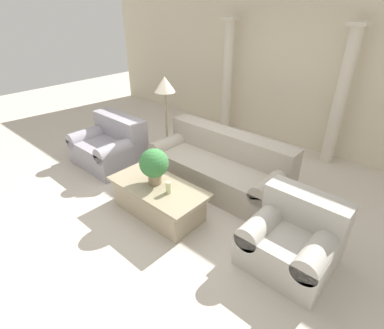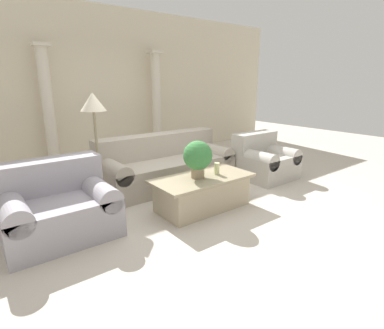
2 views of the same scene
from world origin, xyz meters
name	(u,v)px [view 1 (image 1 of 2)]	position (x,y,z in m)	size (l,w,h in m)	color
ground_plane	(181,197)	(0.00, 0.00, 0.00)	(16.00, 16.00, 0.00)	beige
wall_back	(287,61)	(0.00, 2.97, 1.60)	(10.00, 0.06, 3.20)	beige
sofa_long	(220,165)	(0.18, 0.72, 0.33)	(2.24, 0.94, 0.83)	#ADA393
loveseat	(110,145)	(-1.73, -0.02, 0.34)	(1.16, 0.94, 0.83)	#9E99A3
coffee_table	(159,199)	(0.03, -0.46, 0.23)	(1.39, 0.68, 0.45)	tan
potted_plant	(154,164)	(-0.04, -0.44, 0.74)	(0.39, 0.39, 0.50)	#937F60
pillar_candle	(168,187)	(0.26, -0.48, 0.53)	(0.07, 0.07, 0.16)	beige
floor_lamp	(165,90)	(-0.98, 0.68, 1.33)	(0.35, 0.35, 1.55)	gray
column_left	(228,77)	(-1.13, 2.64, 1.20)	(0.29, 0.29, 2.35)	beige
column_right	(341,98)	(1.19, 2.64, 1.20)	(0.29, 0.29, 2.35)	beige
armchair	(293,238)	(1.78, -0.06, 0.33)	(0.92, 0.87, 0.79)	#B7B2A8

